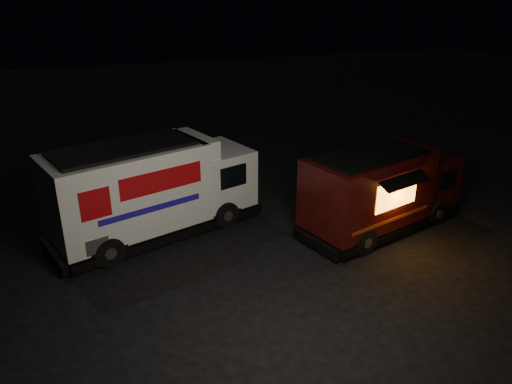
{
  "coord_description": "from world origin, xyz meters",
  "views": [
    {
      "loc": [
        -3.56,
        -11.65,
        7.7
      ],
      "look_at": [
        1.1,
        2.0,
        1.55
      ],
      "focal_mm": 35.0,
      "sensor_mm": 36.0,
      "label": 1
    }
  ],
  "objects": [
    {
      "name": "red_truck",
      "position": [
        5.27,
        1.26,
        1.38
      ],
      "size": [
        6.33,
        3.8,
        2.77
      ],
      "primitive_type": null,
      "rotation": [
        0.0,
        0.0,
        0.29
      ],
      "color": "#390D0A",
      "rests_on": "ground"
    },
    {
      "name": "ground",
      "position": [
        0.0,
        0.0,
        0.0
      ],
      "size": [
        80.0,
        80.0,
        0.0
      ],
      "primitive_type": "plane",
      "color": "black",
      "rests_on": "ground"
    },
    {
      "name": "white_truck",
      "position": [
        -1.86,
        3.3,
        1.57
      ],
      "size": [
        7.34,
        4.45,
        3.15
      ],
      "primitive_type": null,
      "rotation": [
        0.0,
        0.0,
        0.32
      ],
      "color": "silver",
      "rests_on": "ground"
    }
  ]
}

